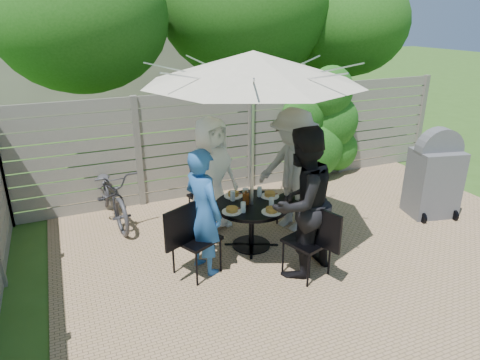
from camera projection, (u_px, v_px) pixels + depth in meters
name	position (u px, v px, depth m)	size (l,w,h in m)	color
backyard_envelope	(157.00, 28.00, 13.33)	(60.00, 60.00, 5.00)	#32581B
patio_table	(251.00, 217.00, 5.80)	(1.28, 1.28, 0.65)	black
umbrella	(253.00, 67.00, 5.08)	(3.49, 3.49, 2.63)	silver
chair_back	(207.00, 207.00, 6.52)	(0.55, 0.71, 0.93)	black
person_back	(211.00, 174.00, 6.22)	(0.83, 0.54, 1.71)	white
chair_left	(196.00, 253.00, 5.24)	(0.75, 0.64, 0.99)	black
person_left	(203.00, 212.00, 5.14)	(0.59, 0.38, 1.61)	#255AA2
chair_front	(307.00, 255.00, 5.21)	(0.59, 0.74, 0.96)	black
person_front	(301.00, 203.00, 5.07)	(0.91, 0.71, 1.87)	black
chair_right	(296.00, 208.00, 6.49)	(0.71, 0.59, 0.93)	black
person_right	(292.00, 171.00, 6.17)	(1.18, 0.68, 1.83)	#A09E9C
plate_back	(233.00, 195.00, 5.97)	(0.26, 0.26, 0.06)	white
plate_left	(232.00, 210.00, 5.49)	(0.26, 0.26, 0.06)	white
plate_front	(272.00, 211.00, 5.48)	(0.26, 0.26, 0.06)	white
plate_right	(270.00, 195.00, 5.96)	(0.26, 0.26, 0.06)	white
glass_back	(233.00, 196.00, 5.81)	(0.07, 0.07, 0.14)	silver
glass_left	(243.00, 207.00, 5.47)	(0.07, 0.07, 0.14)	silver
glass_front	(271.00, 203.00, 5.60)	(0.07, 0.07, 0.14)	silver
glass_right	(259.00, 192.00, 5.94)	(0.07, 0.07, 0.14)	silver
syrup_jug	(246.00, 199.00, 5.70)	(0.09, 0.09, 0.16)	#59280C
coffee_cup	(246.00, 193.00, 5.92)	(0.08, 0.08, 0.12)	#C6B293
bicycle	(111.00, 193.00, 6.57)	(0.60, 1.72, 0.91)	#333338
bbq_grill	(434.00, 177.00, 6.68)	(0.80, 0.68, 1.44)	#57575C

